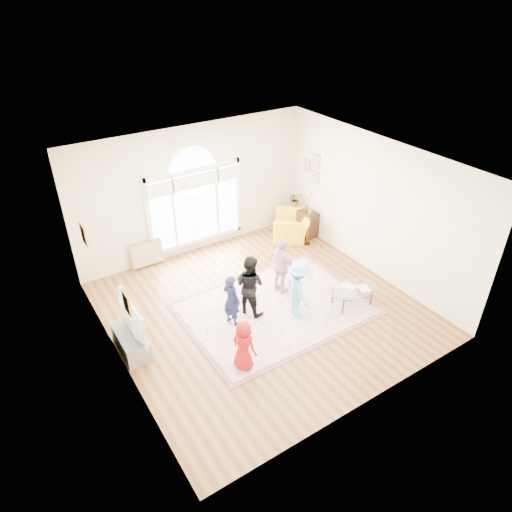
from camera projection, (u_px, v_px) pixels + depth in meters
ground at (262, 309)px, 9.69m from camera, size 6.00×6.00×0.00m
room_shell at (197, 194)px, 10.88m from camera, size 6.00×6.00×6.00m
area_rug at (275, 309)px, 9.67m from camera, size 3.60×2.60×0.02m
rug_border at (275, 309)px, 9.67m from camera, size 3.80×2.80×0.01m
tv_console at (131, 342)px, 8.52m from camera, size 0.45×1.00×0.42m
television at (127, 319)px, 8.24m from camera, size 0.18×1.18×0.68m
coffee_table at (353, 289)px, 9.60m from camera, size 1.19×0.86×0.54m
armchair at (292, 226)px, 12.11m from camera, size 1.39×1.41×0.69m
side_cabinet at (307, 224)px, 12.21m from camera, size 0.40×0.50×0.70m
floor_lamp at (309, 199)px, 11.34m from camera, size 0.28×0.28×1.51m
plant_pedestal at (294, 218)px, 12.51m from camera, size 0.20×0.20×0.70m
potted_plant at (295, 199)px, 12.22m from camera, size 0.45×0.42×0.41m
leaning_picture at (148, 266)px, 11.10m from camera, size 0.80×0.14×0.62m
child_red at (244, 345)px, 7.99m from camera, size 0.48×0.58×1.01m
child_navy at (231, 300)px, 8.98m from camera, size 0.39×0.48×1.14m
child_black at (250, 285)px, 9.24m from camera, size 0.73×0.80×1.34m
child_pink at (281, 266)px, 9.84m from camera, size 0.47×0.83×1.33m
child_blue at (298, 289)px, 9.20m from camera, size 0.60×0.87×1.24m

